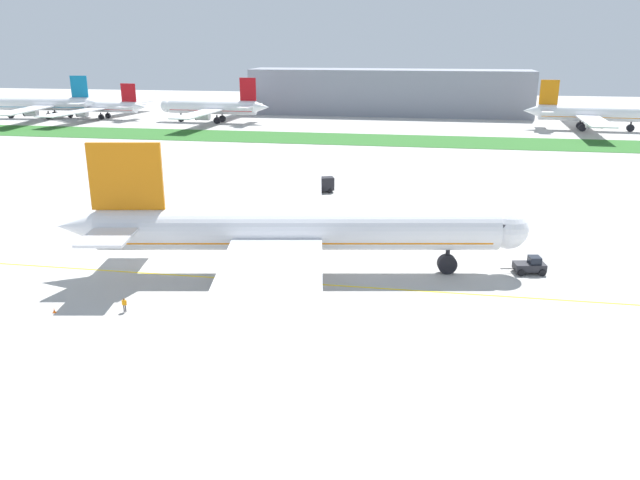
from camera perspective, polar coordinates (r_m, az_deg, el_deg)
The scene contains 13 objects.
ground_plane at distance 78.23m, azimuth -2.18°, elevation -4.19°, with size 600.00×600.00×0.00m, color #ADAAA5.
apron_taxi_line at distance 79.17m, azimuth -2.02°, elevation -3.91°, with size 280.00×0.36×0.01m, color yellow.
grass_median_strip at distance 195.55m, azimuth 5.38°, elevation 9.03°, with size 320.00×24.00×0.10m, color #2D6628.
airliner_foreground at distance 80.66m, azimuth -2.71°, elevation 0.86°, with size 59.90×97.76×17.12m.
pushback_tug at distance 86.57m, azimuth 18.53°, elevation -2.21°, with size 5.86×3.16×2.28m.
ground_crew_wingwalker_port at distance 73.92m, azimuth -17.33°, elevation -5.52°, with size 0.58×0.26×1.66m.
traffic_cone_near_nose at distance 76.73m, azimuth -22.97°, elevation -5.89°, with size 0.36×0.36×0.58m.
service_truck_baggage_loader at distance 126.32m, azimuth 0.24°, elevation 5.09°, with size 4.99×3.83×3.01m.
parked_airliner_far_left at distance 271.30m, azimuth -23.68°, elevation 11.22°, with size 44.72×70.12×16.30m.
parked_airliner_far_centre at distance 263.13m, azimuth -19.41°, elevation 11.34°, with size 41.37×65.91×13.63m.
parked_airliner_far_right at distance 239.63m, azimuth -9.60°, elevation 11.77°, with size 42.34×65.47×16.37m.
parked_airliner_far_outer at distance 233.54m, azimuth 23.23°, elevation 10.48°, with size 42.67×65.99×16.52m.
terminal_building at distance 263.79m, azimuth 6.27°, elevation 13.18°, with size 112.77×20.00×18.00m, color gray.
Camera 1 is at (15.48, -70.95, 29.08)m, focal length 35.29 mm.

